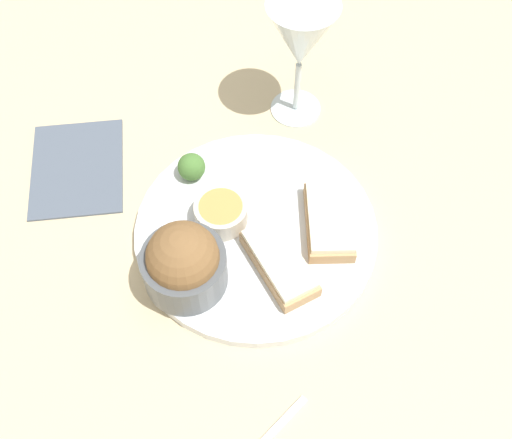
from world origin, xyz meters
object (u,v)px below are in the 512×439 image
(cheese_toast_far, at_px, (279,262))
(wine_glass, at_px, (301,39))
(cheese_toast_near, at_px, (329,221))
(napkin, at_px, (77,167))
(sauce_ramekin, at_px, (221,212))
(salad_bowl, at_px, (184,263))

(cheese_toast_far, xyz_separation_m, wine_glass, (0.24, -0.08, 0.10))
(cheese_toast_far, relative_size, wine_glass, 0.66)
(cheese_toast_near, distance_m, napkin, 0.33)
(sauce_ramekin, bearing_deg, cheese_toast_far, -145.82)
(wine_glass, relative_size, napkin, 1.10)
(wine_glass, xyz_separation_m, napkin, (-0.04, 0.30, -0.12))
(wine_glass, bearing_deg, cheese_toast_far, 161.96)
(cheese_toast_near, xyz_separation_m, wine_glass, (0.20, -0.01, 0.10))
(cheese_toast_far, height_order, wine_glass, wine_glass)
(sauce_ramekin, distance_m, cheese_toast_near, 0.13)
(cheese_toast_far, relative_size, napkin, 0.72)
(cheese_toast_near, bearing_deg, salad_bowl, 101.29)
(cheese_toast_near, relative_size, napkin, 0.69)
(salad_bowl, distance_m, napkin, 0.23)
(sauce_ramekin, bearing_deg, salad_bowl, 143.27)
(napkin, bearing_deg, cheese_toast_far, -132.35)
(salad_bowl, bearing_deg, sauce_ramekin, -36.73)
(sauce_ramekin, height_order, napkin, sauce_ramekin)
(wine_glass, height_order, napkin, wine_glass)
(sauce_ramekin, xyz_separation_m, cheese_toast_near, (-0.04, -0.12, -0.00))
(sauce_ramekin, distance_m, napkin, 0.21)
(sauce_ramekin, xyz_separation_m, wine_glass, (0.17, -0.13, 0.09))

